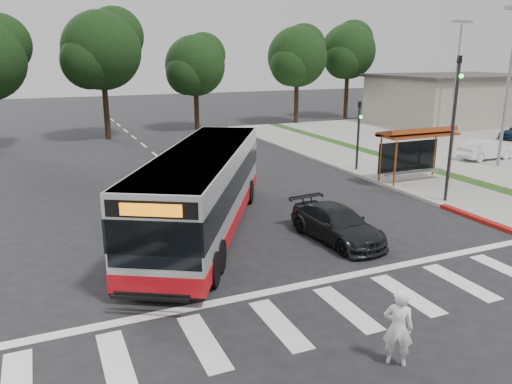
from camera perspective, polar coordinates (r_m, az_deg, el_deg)
ground at (r=17.81m, az=1.36°, el=-6.09°), size 140.00×140.00×0.00m
sidewalk_east at (r=29.93m, az=14.13°, el=2.49°), size 4.00×40.00×0.12m
curb_east at (r=28.77m, az=10.97°, el=2.19°), size 0.30×40.00×0.15m
curb_east_red at (r=21.62m, az=26.03°, el=-3.56°), size 0.32×6.00×0.15m
parking_lot at (r=39.60m, az=26.31°, el=4.43°), size 18.00×36.00×0.10m
commercial_building at (r=52.52m, az=21.66°, el=9.66°), size 14.00×10.00×4.40m
building_roof_cap at (r=52.38m, az=21.92°, el=12.21°), size 14.60×10.60×0.30m
crosswalk_ladder at (r=13.86m, az=10.33°, el=-12.95°), size 18.00×2.60×0.01m
bus_shelter at (r=27.19m, az=17.82°, el=5.86°), size 4.20×1.60×2.86m
traffic_signal_ne_tall at (r=23.56m, az=21.68°, el=7.90°), size 0.18×0.37×6.50m
traffic_signal_ne_short at (r=29.06m, az=11.65°, el=7.12°), size 0.18×0.37×4.00m
lot_light_front at (r=32.67m, az=27.10°, el=12.72°), size 1.90×0.35×9.01m
lot_light_mid at (r=43.86m, az=22.06°, el=13.56°), size 1.90×0.35×9.01m
tree_ne_a at (r=48.87m, az=4.78°, el=15.25°), size 6.16×5.74×9.30m
tree_ne_b at (r=54.19m, az=10.53°, el=15.63°), size 6.16×5.74×10.02m
tree_north_a at (r=41.39m, az=-17.15°, el=15.34°), size 6.60×6.15×10.17m
tree_north_b at (r=45.02m, az=-6.90°, el=14.25°), size 5.72×5.33×8.43m
transit_bus at (r=18.83m, az=-6.04°, el=0.07°), size 8.35×11.85×3.14m
pedestrian at (r=11.49m, az=15.93°, el=-14.71°), size 0.76×0.74×1.76m
dark_sedan at (r=18.30m, az=9.24°, el=-3.62°), size 2.11×4.42×1.24m
parked_car_1 at (r=34.86m, az=24.82°, el=4.44°), size 3.80×1.34×1.25m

